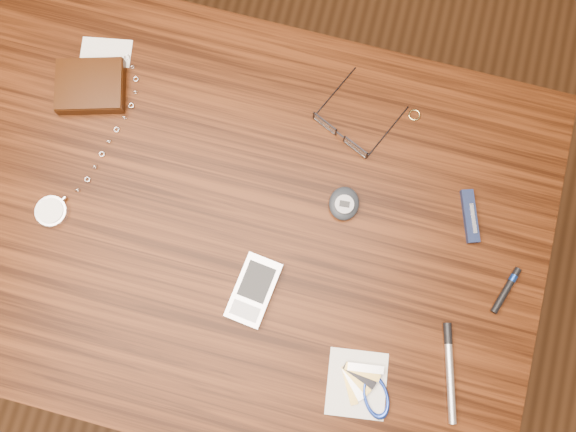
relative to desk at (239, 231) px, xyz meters
The scene contains 12 objects.
ground 0.65m from the desk, ahead, with size 3.80×3.80×0.00m, color #472814.
desk is the anchor object (origin of this frame).
wallet_and_card 0.35m from the desk, 151.29° to the left, with size 0.13×0.16×0.02m.
eyeglasses 0.25m from the desk, 53.91° to the left, with size 0.15×0.15×0.02m.
gold_ring 0.36m from the desk, 45.62° to the left, with size 0.02×0.02×0.00m, color #D5BE6F.
pocket_watch 0.30m from the desk, 169.76° to the right, with size 0.10×0.32×0.02m.
pda_phone 0.16m from the desk, 58.09° to the right, with size 0.07×0.11×0.02m.
pedometer 0.21m from the desk, 23.14° to the left, with size 0.05×0.06×0.02m.
notepad_keys 0.35m from the desk, 36.75° to the right, with size 0.12×0.11×0.01m.
pocket_knife 0.39m from the desk, 15.69° to the left, with size 0.05×0.09×0.01m.
silver_pen 0.41m from the desk, 19.07° to the right, with size 0.05×0.15×0.01m.
black_blue_pen 0.45m from the desk, ahead, with size 0.04×0.08×0.01m.
Camera 1 is at (0.12, -0.13, 1.63)m, focal length 35.00 mm.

